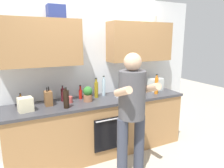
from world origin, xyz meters
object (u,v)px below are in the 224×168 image
object	(u,v)px
bottle_hotsauce	(81,93)
mixing_bowl	(121,94)
bottle_wine	(63,95)
bottle_juice	(156,85)
grocery_bag_produce	(156,84)
grocery_bag_rice	(25,104)
cup_coffee	(142,91)
potted_herb	(88,94)
bottle_water	(104,87)
person_standing	(132,107)
bottle_syrup	(21,101)
bottle_oil	(96,89)
knife_block	(48,98)
cup_ceramic	(70,100)
bottle_soy	(66,99)

from	to	relation	value
bottle_hotsauce	mixing_bowl	size ratio (longest dim) A/B	1.06
bottle_wine	bottle_juice	bearing A→B (deg)	-10.52
grocery_bag_produce	grocery_bag_rice	world-z (taller)	grocery_bag_produce
cup_coffee	potted_herb	size ratio (longest dim) A/B	0.37
bottle_water	bottle_wine	bearing A→B (deg)	-179.58
bottle_juice	person_standing	bearing A→B (deg)	-144.61
bottle_syrup	potted_herb	size ratio (longest dim) A/B	0.81
grocery_bag_produce	bottle_oil	bearing A→B (deg)	177.58
bottle_juice	knife_block	world-z (taller)	bottle_juice
cup_coffee	potted_herb	bearing A→B (deg)	-178.53
bottle_wine	grocery_bag_produce	bearing A→B (deg)	-3.04
bottle_juice	bottle_syrup	bearing A→B (deg)	171.91
bottle_juice	grocery_bag_produce	bearing A→B (deg)	54.93
cup_coffee	bottle_juice	bearing A→B (deg)	-33.94
knife_block	grocery_bag_rice	bearing A→B (deg)	-157.63
bottle_wine	cup_ceramic	distance (m)	0.15
person_standing	cup_ceramic	xyz separation A→B (m)	(-0.59, 0.78, -0.03)
bottle_oil	potted_herb	world-z (taller)	bottle_oil
bottle_juice	bottle_soy	bearing A→B (deg)	-178.03
knife_block	grocery_bag_produce	distance (m)	1.91
bottle_oil	bottle_water	xyz separation A→B (m)	(0.15, 0.05, 0.01)
bottle_hotsauce	cup_ceramic	bearing A→B (deg)	-149.65
grocery_bag_produce	cup_coffee	bearing A→B (deg)	-169.40
bottle_water	grocery_bag_rice	size ratio (longest dim) A/B	1.78
bottle_syrup	bottle_hotsauce	size ratio (longest dim) A/B	0.84
person_standing	cup_ceramic	distance (m)	0.98
person_standing	grocery_bag_rice	distance (m)	1.38
potted_herb	grocery_bag_produce	world-z (taller)	potted_herb
cup_coffee	bottle_soy	bearing A→B (deg)	-172.22
bottle_juice	bottle_soy	xyz separation A→B (m)	(-1.57, -0.05, -0.02)
person_standing	grocery_bag_produce	world-z (taller)	person_standing
mixing_bowl	potted_herb	world-z (taller)	potted_herb
mixing_bowl	grocery_bag_produce	distance (m)	0.77
potted_herb	bottle_syrup	bearing A→B (deg)	168.12
bottle_oil	cup_ceramic	bearing A→B (deg)	-169.58
mixing_bowl	grocery_bag_produce	bearing A→B (deg)	5.84
knife_block	grocery_bag_rice	size ratio (longest dim) A/B	1.41
bottle_hotsauce	cup_ceramic	xyz separation A→B (m)	(-0.21, -0.12, -0.04)
bottle_water	potted_herb	xyz separation A→B (m)	(-0.34, -0.18, -0.03)
bottle_oil	grocery_bag_rice	bearing A→B (deg)	-169.44
bottle_juice	potted_herb	bearing A→B (deg)	174.88
bottle_oil	bottle_soy	world-z (taller)	bottle_oil
bottle_water	grocery_bag_rice	distance (m)	1.25
person_standing	bottle_water	bearing A→B (deg)	88.88
grocery_bag_produce	knife_block	bearing A→B (deg)	-179.30
bottle_wine	knife_block	world-z (taller)	knife_block
person_standing	mixing_bowl	xyz separation A→B (m)	(0.25, 0.74, -0.04)
bottle_oil	bottle_soy	distance (m)	0.64
person_standing	bottle_water	world-z (taller)	person_standing
grocery_bag_produce	grocery_bag_rice	distance (m)	2.22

